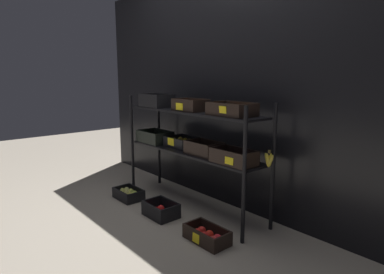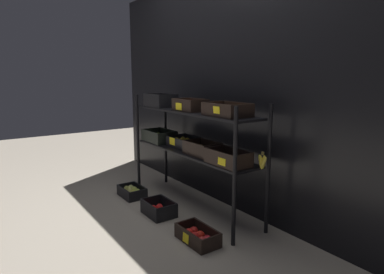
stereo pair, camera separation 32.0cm
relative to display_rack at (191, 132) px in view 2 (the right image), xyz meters
name	(u,v)px [view 2 (the right image)]	position (x,y,z in m)	size (l,w,h in m)	color
ground_plane	(192,206)	(0.00, 0.01, -0.75)	(10.00, 10.00, 0.00)	gray
storefront_wall	(223,90)	(0.00, 0.39, 0.39)	(4.03, 0.12, 2.29)	black
display_rack	(191,132)	(0.00, 0.00, 0.00)	(1.74, 0.39, 1.09)	black
crate_ground_pear	(132,192)	(-0.59, -0.36, -0.70)	(0.32, 0.22, 0.11)	black
crate_ground_apple_red	(159,210)	(-0.01, -0.36, -0.70)	(0.31, 0.23, 0.14)	black
crate_ground_center_apple_red	(198,236)	(0.62, -0.37, -0.70)	(0.37, 0.21, 0.12)	black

